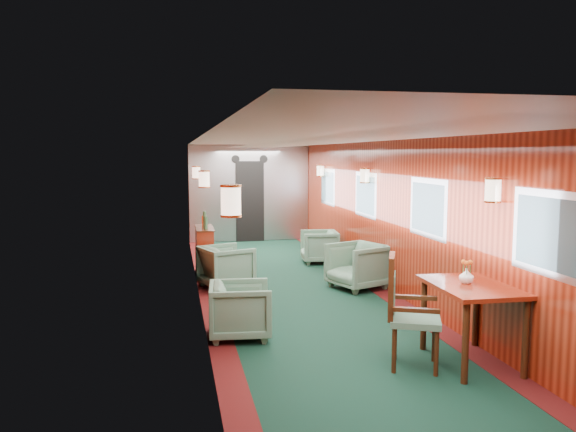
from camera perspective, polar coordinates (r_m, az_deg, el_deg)
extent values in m
plane|color=black|center=(8.46, 1.49, -8.57)|extent=(12.00, 12.00, 0.00)
cube|color=silver|center=(8.18, 1.54, 7.55)|extent=(3.00, 12.00, 0.10)
cube|color=silver|center=(8.18, 1.54, 7.62)|extent=(1.20, 12.00, 0.06)
cube|color=maroon|center=(14.12, -3.98, 2.35)|extent=(3.00, 0.10, 2.40)
cube|color=maroon|center=(8.03, -8.97, -0.72)|extent=(0.10, 12.00, 2.40)
cube|color=maroon|center=(8.69, 11.19, -0.23)|extent=(0.10, 12.00, 2.40)
cube|color=#3B0B0C|center=(8.27, -7.78, -8.95)|extent=(0.30, 12.00, 0.01)
cube|color=#3B0B0C|center=(8.85, 10.12, -7.97)|extent=(0.30, 12.00, 0.01)
cube|color=#A5A6AC|center=(14.04, -3.94, 2.33)|extent=(2.98, 0.12, 2.38)
cube|color=black|center=(13.98, -3.89, 1.49)|extent=(0.70, 0.06, 2.00)
cylinder|color=black|center=(13.90, -5.36, 5.78)|extent=(0.20, 0.04, 0.20)
cylinder|color=black|center=(13.99, -2.50, 5.80)|extent=(0.20, 0.04, 0.20)
cube|color=silver|center=(5.62, 25.01, -1.67)|extent=(0.02, 1.10, 0.80)
cube|color=#3E565D|center=(5.62, 24.95, -1.67)|extent=(0.01, 0.96, 0.66)
cube|color=silver|center=(7.76, 14.00, 0.78)|extent=(0.02, 1.10, 0.80)
cube|color=#3E565D|center=(7.75, 13.95, 0.78)|extent=(0.01, 0.96, 0.66)
cube|color=silver|center=(10.06, 7.88, 2.14)|extent=(0.02, 1.10, 0.80)
cube|color=#3E565D|center=(10.06, 7.84, 2.14)|extent=(0.01, 0.96, 0.66)
cube|color=silver|center=(12.44, 4.06, 2.97)|extent=(0.02, 1.10, 0.80)
cube|color=#3E565D|center=(12.44, 4.02, 2.97)|extent=(0.01, 0.96, 0.66)
cylinder|color=beige|center=(4.50, -5.82, 1.54)|extent=(0.16, 0.16, 0.24)
cylinder|color=#D98D3D|center=(4.52, -5.80, 0.02)|extent=(0.17, 0.17, 0.02)
cylinder|color=beige|center=(6.20, 20.10, 2.48)|extent=(0.16, 0.16, 0.24)
cylinder|color=#D98D3D|center=(6.21, 20.06, 1.38)|extent=(0.17, 0.17, 0.02)
cylinder|color=beige|center=(8.49, -8.52, 3.73)|extent=(0.16, 0.16, 0.24)
cylinder|color=#D98D3D|center=(8.49, -8.50, 2.92)|extent=(0.17, 0.17, 0.02)
cylinder|color=beige|center=(9.83, 7.80, 4.08)|extent=(0.16, 0.16, 0.24)
cylinder|color=#D98D3D|center=(9.83, 7.79, 3.38)|extent=(0.17, 0.17, 0.02)
cylinder|color=beige|center=(11.48, -9.31, 4.37)|extent=(0.16, 0.16, 0.24)
cylinder|color=#D98D3D|center=(11.49, -9.30, 3.77)|extent=(0.17, 0.17, 0.02)
cylinder|color=beige|center=(12.69, 3.32, 4.62)|extent=(0.16, 0.16, 0.24)
cylinder|color=#D98D3D|center=(12.70, 3.31, 4.08)|extent=(0.17, 0.17, 0.02)
cube|color=maroon|center=(6.12, 18.24, -6.83)|extent=(0.81, 1.14, 0.04)
cylinder|color=#3D1E0D|center=(5.68, 17.58, -12.20)|extent=(0.07, 0.07, 0.79)
cylinder|color=#3D1E0D|center=(5.99, 22.99, -11.45)|extent=(0.07, 0.07, 0.79)
cylinder|color=#3D1E0D|center=(6.51, 13.63, -9.71)|extent=(0.07, 0.07, 0.79)
cylinder|color=#3D1E0D|center=(6.78, 18.54, -9.22)|extent=(0.07, 0.07, 0.79)
cube|color=#1F4A3A|center=(5.94, 12.81, -10.26)|extent=(0.65, 0.65, 0.06)
cube|color=#3D1E0D|center=(5.85, 10.46, -6.99)|extent=(0.23, 0.43, 0.64)
cube|color=#1F4A3A|center=(5.87, 10.72, -7.61)|extent=(0.16, 0.32, 0.39)
cube|color=#3D1E0D|center=(5.66, 12.90, -9.31)|extent=(0.43, 0.23, 0.04)
cube|color=#3D1E0D|center=(6.14, 12.81, -8.08)|extent=(0.43, 0.23, 0.04)
cylinder|color=#3D1E0D|center=(5.83, 10.73, -13.26)|extent=(0.05, 0.05, 0.46)
cylinder|color=#3D1E0D|center=(5.84, 14.83, -13.33)|extent=(0.05, 0.05, 0.46)
cylinder|color=#3D1E0D|center=(6.21, 10.80, -12.01)|extent=(0.05, 0.05, 0.46)
cylinder|color=#3D1E0D|center=(6.22, 14.63, -12.08)|extent=(0.05, 0.05, 0.46)
cube|color=maroon|center=(10.15, -8.51, -3.63)|extent=(0.29, 0.96, 0.87)
cube|color=#3D1E0D|center=(10.08, -8.49, -1.21)|extent=(0.31, 0.98, 0.02)
cylinder|color=#2B5636|center=(9.83, -8.37, -0.69)|extent=(0.07, 0.07, 0.22)
cylinder|color=#2B5636|center=(10.16, -8.48, -0.30)|extent=(0.06, 0.06, 0.28)
cylinder|color=#D98D3D|center=(10.36, -8.53, -0.45)|extent=(0.08, 0.08, 0.18)
imported|color=white|center=(6.14, 17.68, -5.81)|extent=(0.20, 0.20, 0.16)
imported|color=#1F4A3A|center=(6.77, -4.85, -9.50)|extent=(0.79, 0.77, 0.66)
imported|color=#1F4A3A|center=(9.24, -6.29, -5.12)|extent=(0.97, 0.96, 0.69)
imported|color=#1F4A3A|center=(9.19, 7.06, -5.05)|extent=(1.04, 1.03, 0.74)
imported|color=#1F4A3A|center=(11.28, 3.20, -3.12)|extent=(0.79, 0.77, 0.65)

